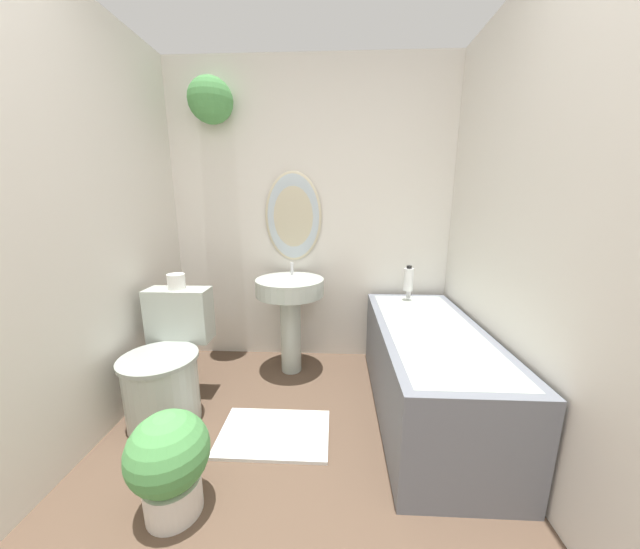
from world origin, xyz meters
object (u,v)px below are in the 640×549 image
Objects in this scene: shampoo_bottle at (408,279)px; toilet_paper_roll at (176,282)px; toilet at (167,369)px; bathtub at (428,369)px; potted_plant at (169,460)px; pedestal_sink at (290,302)px.

shampoo_bottle is 1.79× the size of toilet_paper_roll.
toilet reaches higher than bathtub.
potted_plant is at bearing -133.65° from shampoo_bottle.
bathtub is at bearing 30.46° from potted_plant.
pedestal_sink is at bearing 27.03° from toilet_paper_roll.
pedestal_sink is at bearing 152.86° from bathtub.
toilet is 3.88× the size of shampoo_bottle.
shampoo_bottle reaches higher than bathtub.
toilet_paper_roll reaches higher than toilet.
bathtub is 1.71m from toilet_paper_roll.
pedestal_sink reaches higher than potted_plant.
potted_plant is at bearing -61.93° from toilet.
toilet is at bearing -90.00° from toilet_paper_roll.
bathtub is 0.72m from shampoo_bottle.
potted_plant is (-1.26, -1.32, -0.48)m from shampoo_bottle.
pedestal_sink is 0.93m from shampoo_bottle.
bathtub is 3.08× the size of potted_plant.
toilet_paper_roll is at bearing 111.69° from potted_plant.
pedestal_sink is 0.82m from toilet_paper_roll.
toilet is 0.94m from pedestal_sink.
bathtub is (0.93, -0.48, -0.27)m from pedestal_sink.
potted_plant is (-1.28, -0.75, -0.04)m from bathtub.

